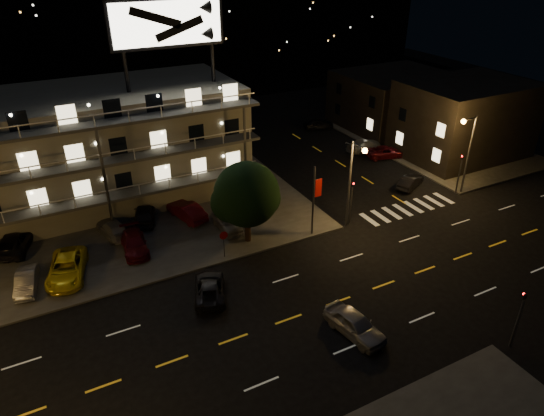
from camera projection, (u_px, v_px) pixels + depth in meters
name	position (u px, v px, depth m)	size (l,w,h in m)	color
ground	(314.00, 310.00, 33.06)	(140.00, 140.00, 0.00)	black
curb_nw	(60.00, 225.00, 42.89)	(44.00, 24.00, 0.15)	#353533
curb_ne	(433.00, 142.00, 60.77)	(16.00, 24.00, 0.15)	#353533
motel	(89.00, 147.00, 45.04)	(28.00, 13.80, 18.10)	gray
side_bldg_front	(464.00, 119.00, 55.65)	(14.06, 10.00, 8.50)	black
side_bldg_back	(394.00, 100.00, 65.35)	(14.06, 12.00, 7.00)	black
hill_backdrop	(61.00, 17.00, 78.62)	(120.00, 25.00, 24.00)	black
streetlight_nc	(353.00, 176.00, 40.31)	(0.44, 1.92, 8.00)	#2D2D30
streetlight_ne	(467.00, 147.00, 46.13)	(1.92, 0.44, 8.00)	#2D2D30
signal_nw	(351.00, 198.00, 42.09)	(0.20, 0.27, 4.60)	#2D2D30
signal_sw	(520.00, 314.00, 28.87)	(0.20, 0.27, 4.60)	#2D2D30
signal_ne	(460.00, 170.00, 47.38)	(0.27, 0.20, 4.60)	#2D2D30
banner_north	(314.00, 199.00, 40.02)	(0.83, 0.16, 6.40)	#2D2D30
stop_sign	(224.00, 240.00, 37.69)	(0.91, 0.11, 2.61)	#2D2D30
tree	(246.00, 196.00, 38.60)	(5.54, 5.33, 6.97)	black
lot_car_1	(26.00, 281.00, 34.59)	(1.33, 3.82, 1.26)	gray
lot_car_2	(67.00, 268.00, 35.80)	(2.48, 5.37, 1.49)	yellow
lot_car_3	(134.00, 243.00, 38.97)	(1.88, 4.64, 1.35)	#520B12
lot_car_4	(227.00, 222.00, 41.87)	(1.66, 4.12, 1.40)	gray
lot_car_6	(14.00, 241.00, 39.11)	(2.37, 5.14, 1.43)	black
lot_car_7	(113.00, 228.00, 41.05)	(1.75, 4.31, 1.25)	gray
lot_car_8	(145.00, 213.00, 43.10)	(1.80, 4.46, 1.52)	black
lot_car_9	(187.00, 211.00, 43.50)	(1.59, 4.57, 1.51)	#520B12
side_car_0	(410.00, 182.00, 49.41)	(1.35, 3.88, 1.28)	black
side_car_1	(386.00, 152.00, 56.47)	(2.16, 4.69, 1.30)	#520B12
side_car_2	(364.00, 145.00, 58.28)	(1.96, 4.82, 1.40)	gray
side_car_3	(318.00, 124.00, 65.17)	(1.63, 4.05, 1.38)	black
road_car_east	(355.00, 324.00, 30.73)	(1.79, 4.45, 1.52)	gray
road_car_west	(210.00, 288.00, 34.19)	(2.09, 4.53, 1.26)	black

